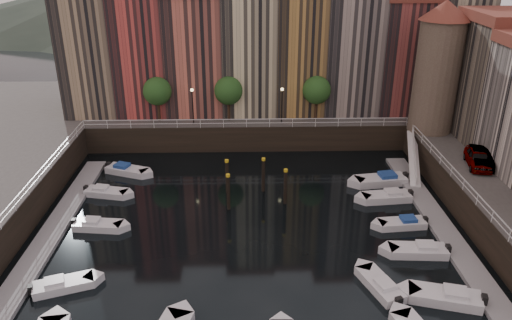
{
  "coord_description": "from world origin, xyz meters",
  "views": [
    {
      "loc": [
        -0.32,
        -36.42,
        22.27
      ],
      "look_at": [
        0.74,
        4.0,
        4.31
      ],
      "focal_mm": 35.0,
      "sensor_mm": 36.0,
      "label": 1
    }
  ],
  "objects_px": {
    "boat_left_2": "(97,225)",
    "car_a": "(478,159)",
    "boat_left_1": "(62,285)",
    "mooring_pilings": "(251,183)",
    "gangway": "(414,156)",
    "car_b": "(481,158)",
    "corner_tower": "(438,66)"
  },
  "relations": [
    {
      "from": "boat_left_2",
      "to": "car_a",
      "type": "height_order",
      "value": "car_a"
    },
    {
      "from": "boat_left_1",
      "to": "boat_left_2",
      "type": "distance_m",
      "value": 7.89
    },
    {
      "from": "mooring_pilings",
      "to": "boat_left_2",
      "type": "distance_m",
      "value": 13.96
    },
    {
      "from": "gangway",
      "to": "car_b",
      "type": "distance_m",
      "value": 6.94
    },
    {
      "from": "gangway",
      "to": "boat_left_2",
      "type": "height_order",
      "value": "gangway"
    },
    {
      "from": "car_b",
      "to": "car_a",
      "type": "bearing_deg",
      "value": -135.73
    },
    {
      "from": "corner_tower",
      "to": "boat_left_1",
      "type": "distance_m",
      "value": 41.19
    },
    {
      "from": "corner_tower",
      "to": "boat_left_2",
      "type": "xyz_separation_m",
      "value": [
        -32.69,
        -14.66,
        -9.86
      ]
    },
    {
      "from": "corner_tower",
      "to": "mooring_pilings",
      "type": "xyz_separation_m",
      "value": [
        -19.69,
        -9.76,
        -8.54
      ]
    },
    {
      "from": "gangway",
      "to": "car_b",
      "type": "relative_size",
      "value": 1.71
    },
    {
      "from": "boat_left_2",
      "to": "car_b",
      "type": "distance_m",
      "value": 34.78
    },
    {
      "from": "gangway",
      "to": "car_a",
      "type": "bearing_deg",
      "value": -52.33
    },
    {
      "from": "corner_tower",
      "to": "boat_left_1",
      "type": "xyz_separation_m",
      "value": [
        -33.04,
        -22.54,
        -9.87
      ]
    },
    {
      "from": "mooring_pilings",
      "to": "car_b",
      "type": "xyz_separation_m",
      "value": [
        21.22,
        0.26,
        2.15
      ]
    },
    {
      "from": "boat_left_2",
      "to": "mooring_pilings",
      "type": "bearing_deg",
      "value": 27.25
    },
    {
      "from": "car_a",
      "to": "boat_left_2",
      "type": "bearing_deg",
      "value": -159.66
    },
    {
      "from": "gangway",
      "to": "car_b",
      "type": "xyz_separation_m",
      "value": [
        4.43,
        -5.0,
        1.88
      ]
    },
    {
      "from": "mooring_pilings",
      "to": "boat_left_2",
      "type": "height_order",
      "value": "mooring_pilings"
    },
    {
      "from": "corner_tower",
      "to": "mooring_pilings",
      "type": "distance_m",
      "value": 23.58
    },
    {
      "from": "corner_tower",
      "to": "boat_left_2",
      "type": "height_order",
      "value": "corner_tower"
    },
    {
      "from": "mooring_pilings",
      "to": "boat_left_1",
      "type": "xyz_separation_m",
      "value": [
        -13.35,
        -12.78,
        -1.32
      ]
    },
    {
      "from": "mooring_pilings",
      "to": "car_a",
      "type": "distance_m",
      "value": 20.93
    },
    {
      "from": "corner_tower",
      "to": "gangway",
      "type": "distance_m",
      "value": 9.86
    },
    {
      "from": "corner_tower",
      "to": "boat_left_2",
      "type": "distance_m",
      "value": 37.16
    },
    {
      "from": "corner_tower",
      "to": "car_b",
      "type": "height_order",
      "value": "corner_tower"
    },
    {
      "from": "gangway",
      "to": "boat_left_2",
      "type": "bearing_deg",
      "value": -161.17
    },
    {
      "from": "boat_left_2",
      "to": "boat_left_1",
      "type": "bearing_deg",
      "value": -85.98
    },
    {
      "from": "car_a",
      "to": "mooring_pilings",
      "type": "bearing_deg",
      "value": -167.87
    },
    {
      "from": "corner_tower",
      "to": "gangway",
      "type": "height_order",
      "value": "corner_tower"
    },
    {
      "from": "boat_left_2",
      "to": "car_b",
      "type": "bearing_deg",
      "value": 15.16
    },
    {
      "from": "corner_tower",
      "to": "car_a",
      "type": "distance_m",
      "value": 11.69
    },
    {
      "from": "mooring_pilings",
      "to": "boat_left_2",
      "type": "bearing_deg",
      "value": -159.34
    }
  ]
}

